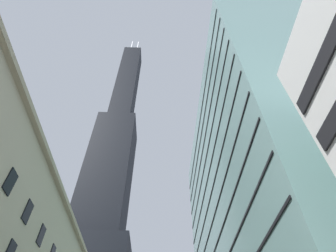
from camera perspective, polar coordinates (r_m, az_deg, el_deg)
The scene contains 2 objects.
dark_skyscraper at distance 106.83m, azimuth -13.49°, elevation -15.08°, with size 24.54×24.54×194.65m.
glass_office_midrise at distance 50.42m, azimuth 20.42°, elevation -15.85°, with size 19.63×50.95×53.38m.
Camera 1 is at (2.42, -7.22, 1.85)m, focal length 28.98 mm.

